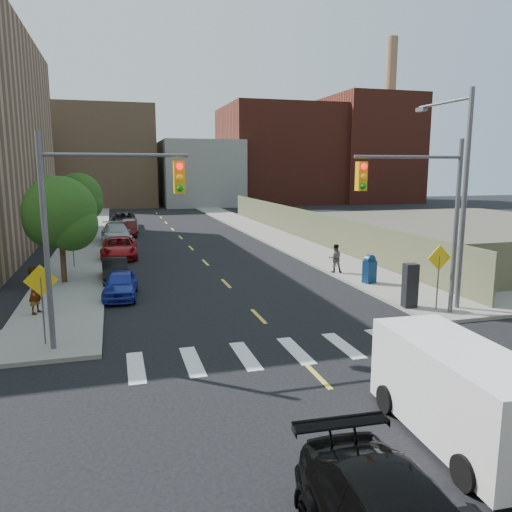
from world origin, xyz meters
TOP-DOWN VIEW (x-y plane):
  - ground at (0.00, 0.00)m, footprint 160.00×160.00m
  - sidewalk_nw at (-7.75, 41.50)m, footprint 3.50×73.00m
  - sidewalk_ne at (7.75, 41.50)m, footprint 3.50×73.00m
  - fence_north at (9.60, 28.00)m, footprint 0.12×44.00m
  - gravel_lot at (28.00, 30.00)m, footprint 36.00×42.00m
  - bg_bldg_midwest at (-6.00, 72.00)m, footprint 14.00×16.00m
  - bg_bldg_center at (8.00, 70.00)m, footprint 12.00×16.00m
  - bg_bldg_east at (22.00, 72.00)m, footprint 18.00×18.00m
  - bg_bldg_fareast at (38.00, 70.00)m, footprint 14.00×16.00m
  - smokestack at (42.00, 70.00)m, footprint 1.80×1.80m
  - signal_nw at (-5.98, 6.00)m, footprint 4.59×0.30m
  - signal_ne at (5.98, 6.00)m, footprint 4.59×0.30m
  - streetlight_ne at (8.20, 6.90)m, footprint 0.25×3.70m
  - warn_sign_nw at (-7.80, 6.50)m, footprint 1.06×0.06m
  - warn_sign_ne at (7.20, 6.50)m, footprint 1.06×0.06m
  - warn_sign_midwest at (-7.80, 20.00)m, footprint 1.06×0.06m
  - tree_west_near at (-8.00, 16.05)m, footprint 3.66×3.64m
  - tree_west_far at (-8.00, 31.05)m, footprint 3.66×3.64m
  - parked_car_blue at (-5.28, 12.62)m, footprint 1.78×3.80m
  - parked_car_black at (-5.50, 16.11)m, footprint 1.42×3.74m
  - parked_car_red at (-5.16, 23.28)m, footprint 2.47×5.03m
  - parked_car_silver at (-5.33, 29.83)m, footprint 2.42×5.53m
  - parked_car_white at (-4.20, 35.48)m, footprint 2.12×4.41m
  - parked_car_maroon at (-4.20, 34.11)m, footprint 1.40×3.89m
  - parked_car_grey at (-4.52, 40.94)m, footprint 2.49×5.40m
  - cargo_van at (1.60, -1.91)m, footprint 2.15×4.78m
  - mailbox at (6.87, 11.55)m, footprint 0.70×0.61m
  - payphone at (6.30, 7.08)m, footprint 0.58×0.49m
  - pedestrian_west at (-8.57, 10.38)m, footprint 0.68×0.82m
  - pedestrian_east at (6.30, 14.40)m, footprint 0.90×0.78m

SIDE VIEW (x-z plane):
  - ground at x=0.00m, z-range 0.00..0.00m
  - gravel_lot at x=28.00m, z-range 0.00..0.06m
  - sidewalk_nw at x=-7.75m, z-range 0.00..0.15m
  - sidewalk_ne at x=7.75m, z-range 0.00..0.15m
  - parked_car_black at x=-5.50m, z-range 0.00..1.22m
  - parked_car_blue at x=-5.28m, z-range 0.00..1.26m
  - parked_car_maroon at x=-4.20m, z-range 0.00..1.28m
  - parked_car_red at x=-5.16m, z-range 0.00..1.37m
  - parked_car_white at x=-4.20m, z-range 0.00..1.45m
  - parked_car_grey at x=-4.52m, z-range 0.00..1.50m
  - parked_car_silver at x=-5.33m, z-range 0.00..1.58m
  - mailbox at x=6.87m, z-range 0.13..1.58m
  - pedestrian_east at x=6.30m, z-range 0.15..1.73m
  - payphone at x=6.30m, z-range 0.15..2.00m
  - pedestrian_west at x=-8.57m, z-range 0.15..2.07m
  - cargo_van at x=1.60m, z-range 0.05..2.20m
  - fence_north at x=9.60m, z-range 0.00..2.50m
  - warn_sign_nw at x=-7.80m, z-range 0.58..3.41m
  - warn_sign_ne at x=7.20m, z-range 0.58..3.41m
  - warn_sign_midwest at x=-7.80m, z-range 0.58..3.41m
  - tree_west_near at x=-8.00m, z-range 0.72..6.24m
  - tree_west_far at x=-8.00m, z-range 0.72..6.24m
  - signal_nw at x=-5.98m, z-range 1.03..8.03m
  - signal_ne at x=5.98m, z-range 1.03..8.03m
  - bg_bldg_center at x=8.00m, z-range 0.00..10.00m
  - streetlight_ne at x=8.20m, z-range 0.72..9.72m
  - bg_bldg_midwest at x=-6.00m, z-range 0.00..15.00m
  - bg_bldg_east at x=22.00m, z-range 0.00..16.00m
  - bg_bldg_fareast at x=38.00m, z-range 0.00..18.00m
  - smokestack at x=42.00m, z-range 0.00..28.00m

